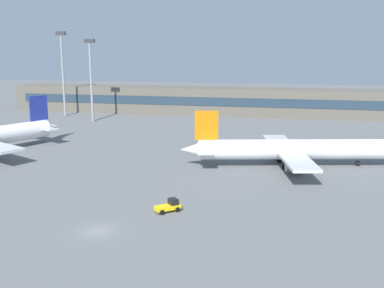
{
  "coord_description": "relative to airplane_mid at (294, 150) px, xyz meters",
  "views": [
    {
      "loc": [
        22.55,
        -50.8,
        22.58
      ],
      "look_at": [
        3.73,
        40.0,
        3.0
      ],
      "focal_mm": 43.22,
      "sensor_mm": 36.0,
      "label": 1
    }
  ],
  "objects": [
    {
      "name": "floodlight_tower_west",
      "position": [
        -60.34,
        43.38,
        11.16
      ],
      "size": [
        3.2,
        0.8,
        24.88
      ],
      "color": "gray",
      "rests_on": "ground_plane"
    },
    {
      "name": "ground_plane",
      "position": [
        -24.27,
        2.37,
        -3.29
      ],
      "size": [
        400.0,
        400.0,
        0.0
      ],
      "primitive_type": "plane",
      "color": "slate"
    },
    {
      "name": "floodlight_tower_east",
      "position": [
        -73.91,
        52.01,
        12.45
      ],
      "size": [
        3.2,
        0.8,
        27.38
      ],
      "color": "gray",
      "rests_on": "ground_plane"
    },
    {
      "name": "baggage_tug_yellow",
      "position": [
        -17.3,
        -29.1,
        -2.49
      ],
      "size": [
        3.71,
        3.48,
        1.75
      ],
      "color": "yellow",
      "rests_on": "ground_plane"
    },
    {
      "name": "airplane_mid",
      "position": [
        0.0,
        0.0,
        0.0
      ],
      "size": [
        43.21,
        30.56,
        10.78
      ],
      "color": "white",
      "rests_on": "ground_plane"
    },
    {
      "name": "terminal_building",
      "position": [
        -24.27,
        66.3,
        1.21
      ],
      "size": [
        144.86,
        12.13,
        9.0
      ],
      "color": "#5B564C",
      "rests_on": "ground_plane"
    }
  ]
}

